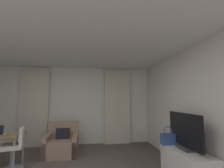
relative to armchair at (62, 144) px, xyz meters
The scene contains 10 objects.
wall_window 1.46m from the armchair, 72.13° to the left, with size 5.12×0.06×2.60m.
wall_right 3.65m from the armchair, 35.49° to the right, with size 0.06×6.12×2.60m.
ceiling 3.12m from the armchair, 81.01° to the right, with size 5.12×6.12×0.06m, color white.
curtain_left_panel 1.67m from the armchair, 140.55° to the left, with size 0.90×0.06×2.50m.
curtain_right_panel 2.14m from the armchair, 27.07° to the left, with size 0.90×0.06×2.50m.
armchair is the anchor object (origin of this frame).
desk_chair 1.20m from the armchair, 135.84° to the right, with size 0.48×0.48×0.88m.
tv_console 3.10m from the armchair, 35.60° to the right, with size 0.49×1.13×0.58m.
tv_flatscreen 3.15m from the armchair, 35.29° to the right, with size 0.20×1.00×0.68m.
handbag_primary 2.80m from the armchair, 30.93° to the right, with size 0.30×0.14×0.37m.
Camera 1 is at (0.42, -2.58, 1.51)m, focal length 25.38 mm.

